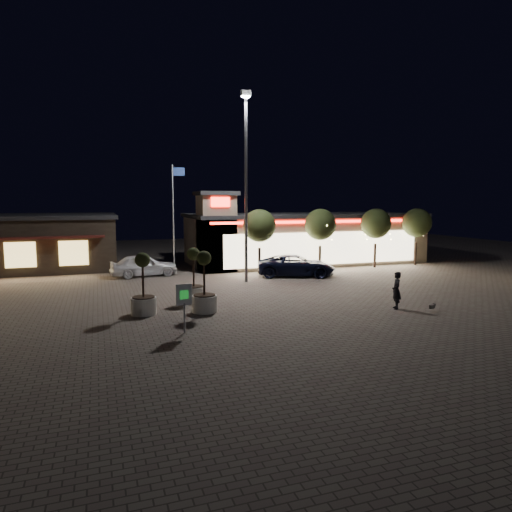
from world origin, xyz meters
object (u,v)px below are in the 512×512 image
object	(u,v)px
white_sedan	(144,265)
planter_mid	(204,293)
pedestrian	(396,290)
valet_sign	(184,299)
pickup_truck	(296,266)
planter_left	(143,295)

from	to	relation	value
white_sedan	planter_mid	xyz separation A→B (m)	(1.72, -11.95, 0.12)
planter_mid	pedestrian	bearing A→B (deg)	-15.16
planter_mid	valet_sign	distance (m)	3.56
planter_mid	valet_sign	xyz separation A→B (m)	(-1.55, -3.17, 0.48)
pickup_truck	white_sedan	world-z (taller)	white_sedan
white_sedan	planter_mid	distance (m)	12.07
white_sedan	pedestrian	xyz separation A→B (m)	(10.92, -14.44, 0.13)
pickup_truck	valet_sign	bearing A→B (deg)	159.42
pickup_truck	white_sedan	distance (m)	10.95
pedestrian	white_sedan	bearing A→B (deg)	-121.53
pedestrian	valet_sign	world-z (taller)	valet_sign
pedestrian	planter_mid	world-z (taller)	planter_mid
pickup_truck	planter_mid	world-z (taller)	planter_mid
white_sedan	planter_left	world-z (taller)	planter_left
planter_left	white_sedan	bearing A→B (deg)	84.49
white_sedan	valet_sign	bearing A→B (deg)	175.10
valet_sign	pickup_truck	bearing A→B (deg)	48.64
pedestrian	planter_mid	xyz separation A→B (m)	(-9.19, 2.49, -0.01)
white_sedan	pedestrian	bearing A→B (deg)	-148.47
pedestrian	planter_mid	distance (m)	9.53
white_sedan	valet_sign	world-z (taller)	valet_sign
white_sedan	planter_left	size ratio (longest dim) A/B	1.58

